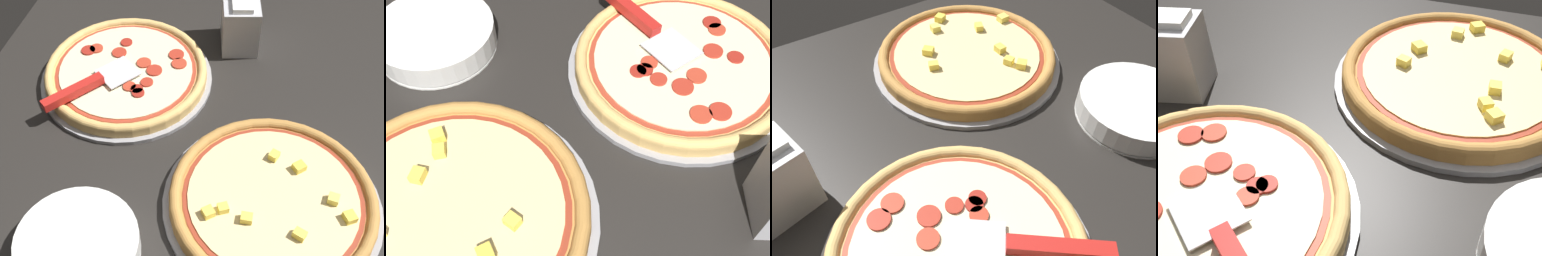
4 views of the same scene
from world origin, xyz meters
TOP-DOWN VIEW (x-y plane):
  - ground_plane at (0.00, 0.00)cm, footprint 148.72×101.83cm
  - pizza_pan_front at (0.24, -17.26)cm, footprint 39.81×39.81cm
  - pizza_front at (0.23, -17.25)cm, footprint 37.42×37.42cm
  - pizza_pan_back at (26.42, 20.76)cm, footprint 42.07×42.07cm
  - pizza_back at (26.44, 20.78)cm, footprint 39.54×39.54cm
  - serving_spatula at (9.52, -24.12)cm, footprint 21.01×17.83cm
  - plate_stack at (44.48, -11.33)cm, footprint 22.04×22.04cm
  - napkin_holder at (-19.24, 5.66)cm, footprint 13.26×11.15cm

SIDE VIEW (x-z plane):
  - ground_plane at x=0.00cm, z-range -3.60..0.00cm
  - pizza_pan_front at x=0.24cm, z-range 0.00..1.00cm
  - pizza_pan_back at x=26.42cm, z-range 0.00..1.00cm
  - plate_stack at x=44.48cm, z-range 0.00..4.90cm
  - pizza_back at x=26.44cm, z-range 0.63..4.37cm
  - pizza_front at x=0.23cm, z-range 1.05..4.08cm
  - serving_spatula at x=9.52cm, z-range 3.87..5.87cm
  - napkin_holder at x=-19.24cm, z-range -0.31..13.51cm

